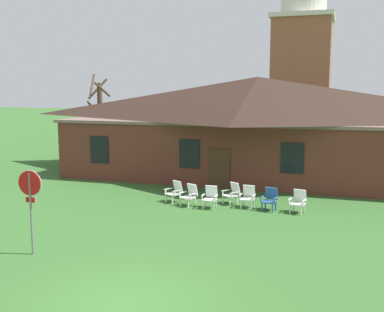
{
  "coord_description": "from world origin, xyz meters",
  "views": [
    {
      "loc": [
        4.8,
        -9.54,
        5.08
      ],
      "look_at": [
        -0.89,
        8.17,
        2.39
      ],
      "focal_mm": 43.46,
      "sensor_mm": 36.0,
      "label": 1
    }
  ],
  "objects_px": {
    "lawn_chair_by_porch": "(175,191)",
    "lawn_chair_middle": "(232,193)",
    "stop_sign": "(30,195)",
    "lawn_chair_far_side": "(270,199)",
    "lawn_chair_left_end": "(210,197)",
    "lawn_chair_near_door": "(190,195)",
    "lawn_chair_right_end": "(248,196)",
    "lawn_chair_under_eave": "(298,201)"
  },
  "relations": [
    {
      "from": "lawn_chair_near_door",
      "to": "lawn_chair_under_eave",
      "type": "bearing_deg",
      "value": 3.38
    },
    {
      "from": "lawn_chair_by_porch",
      "to": "lawn_chair_middle",
      "type": "bearing_deg",
      "value": 10.14
    },
    {
      "from": "lawn_chair_left_end",
      "to": "lawn_chair_near_door",
      "type": "bearing_deg",
      "value": 174.46
    },
    {
      "from": "lawn_chair_under_eave",
      "to": "lawn_chair_middle",
      "type": "bearing_deg",
      "value": 167.93
    },
    {
      "from": "stop_sign",
      "to": "lawn_chair_middle",
      "type": "relative_size",
      "value": 2.77
    },
    {
      "from": "lawn_chair_left_end",
      "to": "lawn_chair_right_end",
      "type": "height_order",
      "value": "same"
    },
    {
      "from": "lawn_chair_right_end",
      "to": "lawn_chair_left_end",
      "type": "bearing_deg",
      "value": -159.03
    },
    {
      "from": "lawn_chair_left_end",
      "to": "lawn_chair_middle",
      "type": "distance_m",
      "value": 1.24
    },
    {
      "from": "stop_sign",
      "to": "lawn_chair_middle",
      "type": "bearing_deg",
      "value": 61.41
    },
    {
      "from": "stop_sign",
      "to": "lawn_chair_middle",
      "type": "distance_m",
      "value": 9.4
    },
    {
      "from": "lawn_chair_by_porch",
      "to": "lawn_chair_right_end",
      "type": "relative_size",
      "value": 1.0
    },
    {
      "from": "lawn_chair_right_end",
      "to": "lawn_chair_under_eave",
      "type": "relative_size",
      "value": 1.0
    },
    {
      "from": "lawn_chair_by_porch",
      "to": "lawn_chair_middle",
      "type": "xyz_separation_m",
      "value": [
        2.56,
        0.46,
        0.0
      ]
    },
    {
      "from": "stop_sign",
      "to": "lawn_chair_far_side",
      "type": "relative_size",
      "value": 2.77
    },
    {
      "from": "lawn_chair_by_porch",
      "to": "lawn_chair_right_end",
      "type": "bearing_deg",
      "value": 0.76
    },
    {
      "from": "lawn_chair_far_side",
      "to": "lawn_chair_near_door",
      "type": "bearing_deg",
      "value": -174.68
    },
    {
      "from": "lawn_chair_far_side",
      "to": "lawn_chair_under_eave",
      "type": "height_order",
      "value": "same"
    },
    {
      "from": "lawn_chair_under_eave",
      "to": "lawn_chair_far_side",
      "type": "bearing_deg",
      "value": 177.68
    },
    {
      "from": "lawn_chair_near_door",
      "to": "lawn_chair_right_end",
      "type": "relative_size",
      "value": 1.0
    },
    {
      "from": "lawn_chair_left_end",
      "to": "stop_sign",
      "type": "bearing_deg",
      "value": -117.41
    },
    {
      "from": "lawn_chair_right_end",
      "to": "lawn_chair_middle",
      "type": "bearing_deg",
      "value": 152.49
    },
    {
      "from": "lawn_chair_by_porch",
      "to": "lawn_chair_near_door",
      "type": "xyz_separation_m",
      "value": [
        0.86,
        -0.45,
        0.0
      ]
    },
    {
      "from": "lawn_chair_left_end",
      "to": "lawn_chair_middle",
      "type": "relative_size",
      "value": 1.0
    },
    {
      "from": "lawn_chair_left_end",
      "to": "lawn_chair_right_end",
      "type": "bearing_deg",
      "value": 20.97
    },
    {
      "from": "lawn_chair_by_porch",
      "to": "lawn_chair_far_side",
      "type": "bearing_deg",
      "value": -1.65
    },
    {
      "from": "lawn_chair_right_end",
      "to": "lawn_chair_near_door",
      "type": "bearing_deg",
      "value": -168.86
    },
    {
      "from": "stop_sign",
      "to": "lawn_chair_right_end",
      "type": "xyz_separation_m",
      "value": [
        5.24,
        7.75,
        -1.38
      ]
    },
    {
      "from": "lawn_chair_near_door",
      "to": "lawn_chair_right_end",
      "type": "bearing_deg",
      "value": 11.14
    },
    {
      "from": "stop_sign",
      "to": "lawn_chair_far_side",
      "type": "bearing_deg",
      "value": 50.66
    },
    {
      "from": "lawn_chair_right_end",
      "to": "lawn_chair_under_eave",
      "type": "bearing_deg",
      "value": -5.75
    },
    {
      "from": "lawn_chair_left_end",
      "to": "lawn_chair_under_eave",
      "type": "bearing_deg",
      "value": 5.72
    },
    {
      "from": "lawn_chair_middle",
      "to": "lawn_chair_right_end",
      "type": "height_order",
      "value": "same"
    },
    {
      "from": "lawn_chair_far_side",
      "to": "lawn_chair_left_end",
      "type": "bearing_deg",
      "value": -170.54
    },
    {
      "from": "lawn_chair_by_porch",
      "to": "lawn_chair_middle",
      "type": "height_order",
      "value": "same"
    },
    {
      "from": "lawn_chair_middle",
      "to": "lawn_chair_far_side",
      "type": "xyz_separation_m",
      "value": [
        1.77,
        -0.58,
        0.0
      ]
    },
    {
      "from": "lawn_chair_left_end",
      "to": "lawn_chair_far_side",
      "type": "bearing_deg",
      "value": 9.46
    },
    {
      "from": "stop_sign",
      "to": "lawn_chair_by_porch",
      "type": "relative_size",
      "value": 2.77
    },
    {
      "from": "stop_sign",
      "to": "lawn_chair_under_eave",
      "type": "bearing_deg",
      "value": 45.53
    },
    {
      "from": "lawn_chair_right_end",
      "to": "lawn_chair_far_side",
      "type": "relative_size",
      "value": 1.0
    },
    {
      "from": "lawn_chair_far_side",
      "to": "lawn_chair_under_eave",
      "type": "bearing_deg",
      "value": -2.32
    },
    {
      "from": "lawn_chair_by_porch",
      "to": "lawn_chair_right_end",
      "type": "xyz_separation_m",
      "value": [
        3.35,
        0.04,
        0.0
      ]
    },
    {
      "from": "stop_sign",
      "to": "lawn_chair_right_end",
      "type": "distance_m",
      "value": 9.46
    }
  ]
}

